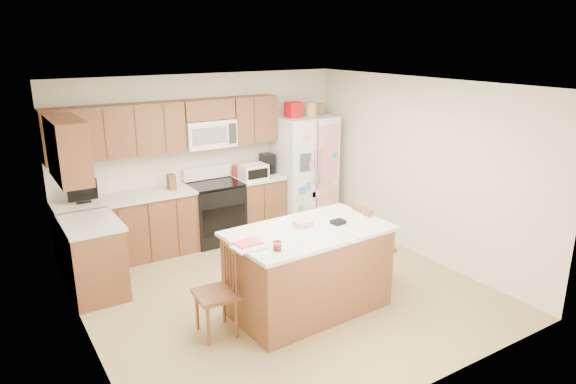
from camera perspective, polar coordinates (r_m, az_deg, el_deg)
ground at (r=6.47m, az=-0.67°, el=-10.83°), size 4.50×4.50×0.00m
room_shell at (r=5.94m, az=-0.71°, el=1.58°), size 4.60×4.60×2.52m
cabinetry at (r=7.28m, az=-14.80°, el=-0.42°), size 3.36×1.56×2.15m
stove at (r=7.87m, az=-8.09°, el=-2.11°), size 0.76×0.65×1.13m
refrigerator at (r=8.42m, az=1.74°, el=2.48°), size 0.90×0.79×2.04m
island at (r=5.85m, az=2.28°, el=-8.60°), size 1.89×1.12×1.07m
windsor_chair_left at (r=5.45m, az=-7.80°, el=-11.04°), size 0.43×0.45×0.99m
windsor_chair_back at (r=6.41m, az=-0.37°, el=-6.73°), size 0.46×0.44×0.94m
windsor_chair_right at (r=6.49m, az=9.06°, el=-6.01°), size 0.48×0.50×1.08m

